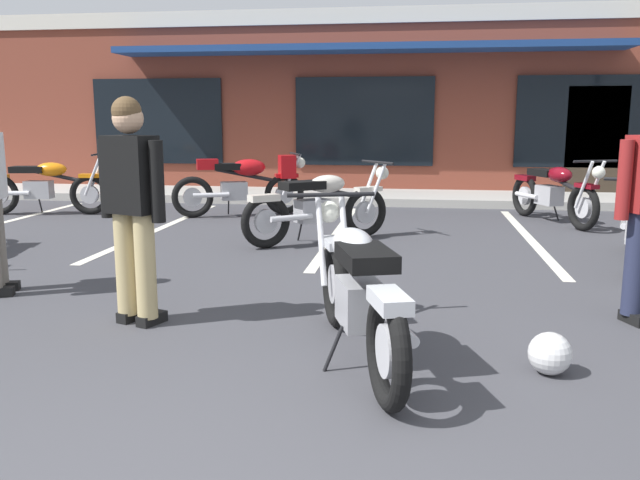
{
  "coord_description": "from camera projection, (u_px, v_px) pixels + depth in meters",
  "views": [
    {
      "loc": [
        1.03,
        -1.77,
        1.52
      ],
      "look_at": [
        0.27,
        3.43,
        0.55
      ],
      "focal_mm": 37.15,
      "sensor_mm": 36.0,
      "label": 1
    }
  ],
  "objects": [
    {
      "name": "motorcycle_black_cruiser",
      "position": [
        45.0,
        186.0,
        10.48
      ],
      "size": [
        2.1,
        0.75,
        0.98
      ],
      "color": "black",
      "rests_on": "ground_plane"
    },
    {
      "name": "motorcycle_silver_naked",
      "position": [
        320.0,
        205.0,
        8.15
      ],
      "size": [
        1.75,
        1.54,
        0.98
      ],
      "color": "black",
      "rests_on": "ground_plane"
    },
    {
      "name": "brick_storefront_building",
      "position": [
        375.0,
        106.0,
        15.9
      ],
      "size": [
        15.77,
        7.21,
        3.59
      ],
      "color": "brown",
      "rests_on": "ground_plane"
    },
    {
      "name": "motorcycle_cream_vintage",
      "position": [
        553.0,
        192.0,
        9.63
      ],
      "size": [
        1.12,
        1.99,
        0.98
      ],
      "color": "black",
      "rests_on": "ground_plane"
    },
    {
      "name": "painted_stall_lines",
      "position": [
        337.0,
        232.0,
        8.91
      ],
      "size": [
        10.08,
        4.8,
        0.01
      ],
      "color": "silver",
      "rests_on": "ground_plane"
    },
    {
      "name": "motorcycle_foreground_classic",
      "position": [
        357.0,
        289.0,
        4.16
      ],
      "size": [
        0.99,
        2.04,
        0.98
      ],
      "color": "black",
      "rests_on": "ground_plane"
    },
    {
      "name": "motorcycle_blue_standard",
      "position": [
        638.0,
        220.0,
        6.94
      ],
      "size": [
        0.95,
        2.05,
        0.98
      ],
      "color": "black",
      "rests_on": "ground_plane"
    },
    {
      "name": "person_in_shorts_foreground",
      "position": [
        132.0,
        198.0,
        4.81
      ],
      "size": [
        0.6,
        0.37,
        1.68
      ],
      "color": "black",
      "rests_on": "ground_plane"
    },
    {
      "name": "ground_plane",
      "position": [
        287.0,
        304.0,
        5.49
      ],
      "size": [
        80.0,
        80.0,
        0.0
      ],
      "primitive_type": "plane",
      "color": "#3D3D42"
    },
    {
      "name": "helmet_on_pavement",
      "position": [
        550.0,
        353.0,
        3.98
      ],
      "size": [
        0.26,
        0.26,
        0.26
      ],
      "color": "silver",
      "rests_on": "ground_plane"
    },
    {
      "name": "motorcycle_green_cafe_racer",
      "position": [
        246.0,
        182.0,
        10.35
      ],
      "size": [
        1.99,
        1.11,
        0.98
      ],
      "color": "black",
      "rests_on": "ground_plane"
    },
    {
      "name": "sidewalk_kerb",
      "position": [
        360.0,
        196.0,
        12.4
      ],
      "size": [
        22.0,
        1.8,
        0.14
      ],
      "primitive_type": "cube",
      "color": "#A8A59E",
      "rests_on": "ground_plane"
    }
  ]
}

